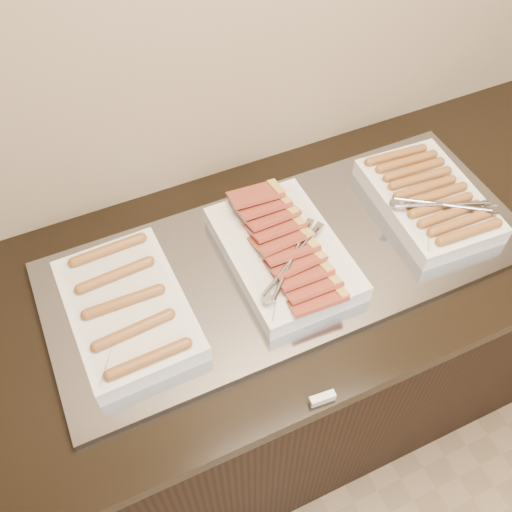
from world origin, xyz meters
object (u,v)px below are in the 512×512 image
(warming_tray, at_px, (289,259))
(dish_right, at_px, (429,199))
(counter, at_px, (280,350))
(dish_center, at_px, (284,251))
(dish_left, at_px, (128,308))

(warming_tray, relative_size, dish_right, 3.16)
(warming_tray, bearing_deg, counter, 180.00)
(warming_tray, xyz_separation_m, dish_center, (-0.02, -0.00, 0.04))
(dish_center, xyz_separation_m, dish_right, (0.42, -0.00, -0.00))
(dish_center, distance_m, dish_right, 0.42)
(warming_tray, distance_m, dish_right, 0.41)
(counter, xyz_separation_m, warming_tray, (0.01, 0.00, 0.46))
(dish_left, xyz_separation_m, dish_right, (0.81, -0.00, 0.01))
(counter, xyz_separation_m, dish_center, (-0.01, -0.00, 0.50))
(warming_tray, relative_size, dish_center, 2.88)
(dish_center, height_order, dish_right, dish_center)
(counter, height_order, dish_right, dish_right)
(dish_left, bearing_deg, counter, -1.51)
(warming_tray, xyz_separation_m, dish_right, (0.40, -0.00, 0.04))
(counter, distance_m, dish_left, 0.64)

